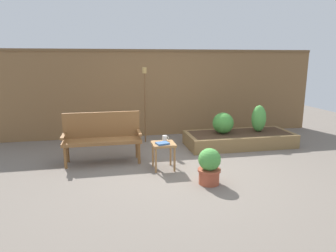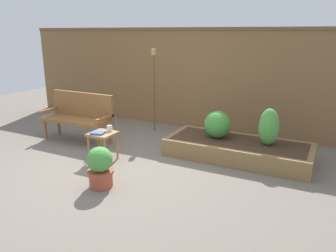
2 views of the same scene
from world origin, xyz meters
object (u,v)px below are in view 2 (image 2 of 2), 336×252
book_on_table (98,133)px  tiki_torch (154,76)px  cup_on_table (110,128)px  shrub_far_corner (269,127)px  potted_boxwood (100,167)px  side_table (103,138)px  garden_bench (79,113)px  shrub_near_bench (218,124)px

book_on_table → tiki_torch: tiki_torch is taller
cup_on_table → book_on_table: size_ratio=0.58×
book_on_table → shrub_far_corner: shrub_far_corner is taller
book_on_table → cup_on_table: bearing=55.8°
cup_on_table → potted_boxwood: bearing=-60.5°
side_table → book_on_table: 0.13m
cup_on_table → tiki_torch: tiki_torch is taller
garden_bench → book_on_table: bearing=-35.0°
book_on_table → tiki_torch: size_ratio=0.12×
cup_on_table → side_table: bearing=-110.7°
garden_bench → tiki_torch: (0.98, 1.22, 0.64)m
shrub_near_bench → shrub_far_corner: 0.86m
garden_bench → book_on_table: size_ratio=6.84×
side_table → potted_boxwood: 0.99m
garden_bench → side_table: bearing=-31.4°
side_table → book_on_table: book_on_table is taller
book_on_table → shrub_far_corner: bearing=13.6°
cup_on_table → potted_boxwood: 1.10m
side_table → tiki_torch: (-0.08, 1.87, 0.79)m
side_table → shrub_far_corner: (2.43, 1.16, 0.21)m
garden_bench → potted_boxwood: garden_bench is taller
garden_bench → shrub_far_corner: garden_bench is taller
shrub_near_bench → tiki_torch: size_ratio=0.27×
side_table → shrub_far_corner: size_ratio=0.79×
side_table → cup_on_table: cup_on_table is taller
garden_bench → side_table: 1.25m
shrub_far_corner → tiki_torch: size_ratio=0.35×
side_table → cup_on_table: bearing=69.3°
potted_boxwood → tiki_torch: 2.89m
side_table → potted_boxwood: (0.58, -0.80, -0.10)m
cup_on_table → potted_boxwood: (0.53, -0.93, -0.23)m
potted_boxwood → tiki_torch: (-0.66, 2.67, 0.89)m
garden_bench → potted_boxwood: (1.64, -1.45, -0.25)m
book_on_table → tiki_torch: (-0.05, 1.94, 0.69)m
shrub_far_corner → tiki_torch: bearing=164.3°
book_on_table → shrub_near_bench: size_ratio=0.45×
potted_boxwood → tiki_torch: bearing=103.8°
book_on_table → shrub_near_bench: 2.02m
garden_bench → cup_on_table: garden_bench is taller
potted_boxwood → shrub_far_corner: shrub_far_corner is taller
book_on_table → potted_boxwood: size_ratio=0.36×
book_on_table → potted_boxwood: (0.61, -0.73, -0.20)m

